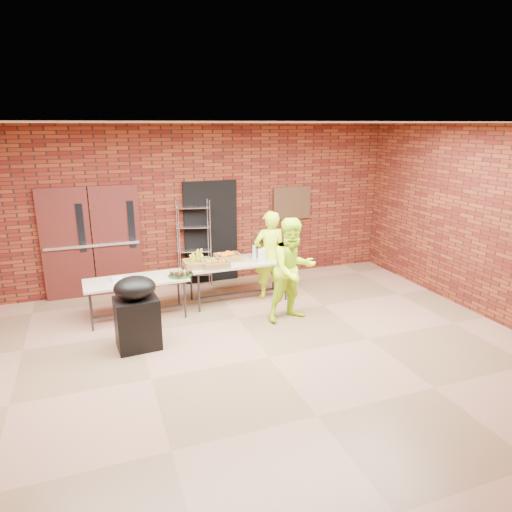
{
  "coord_description": "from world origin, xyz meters",
  "views": [
    {
      "loc": [
        -2.2,
        -5.38,
        3.19
      ],
      "look_at": [
        0.32,
        1.4,
        1.08
      ],
      "focal_mm": 32.0,
      "sensor_mm": 36.0,
      "label": 1
    }
  ],
  "objects": [
    {
      "name": "volunteer_man",
      "position": [
        0.86,
        1.11,
        0.87
      ],
      "size": [
        0.93,
        0.77,
        1.74
      ],
      "primitive_type": "imported",
      "rotation": [
        0.0,
        0.0,
        0.14
      ],
      "color": "#C0FB1B",
      "rests_on": "room"
    },
    {
      "name": "basket_oranges",
      "position": [
        0.11,
        2.35,
        0.83
      ],
      "size": [
        0.47,
        0.36,
        0.15
      ],
      "color": "olive",
      "rests_on": "table_right"
    },
    {
      "name": "dark_doorway",
      "position": [
        0.1,
        3.46,
        1.05
      ],
      "size": [
        1.1,
        0.06,
        2.1
      ],
      "primitive_type": "cube",
      "color": "black",
      "rests_on": "room"
    },
    {
      "name": "basket_bananas",
      "position": [
        -0.49,
        2.14,
        0.83
      ],
      "size": [
        0.49,
        0.38,
        0.15
      ],
      "color": "olive",
      "rests_on": "table_right"
    },
    {
      "name": "coffee_dispenser",
      "position": [
        0.86,
        2.37,
        0.99
      ],
      "size": [
        0.35,
        0.31,
        0.45
      ],
      "primitive_type": "cube",
      "color": "#54301C",
      "rests_on": "table_right"
    },
    {
      "name": "covered_grill",
      "position": [
        -1.69,
        0.96,
        0.55
      ],
      "size": [
        0.64,
        0.54,
        1.1
      ],
      "rotation": [
        0.0,
        0.0,
        0.06
      ],
      "color": "black",
      "rests_on": "room"
    },
    {
      "name": "cup_stack_mid",
      "position": [
        0.7,
        2.04,
        0.89
      ],
      "size": [
        0.08,
        0.08,
        0.25
      ],
      "primitive_type": "cylinder",
      "color": "silver",
      "rests_on": "table_right"
    },
    {
      "name": "bronze_plaque",
      "position": [
        1.9,
        3.45,
        1.55
      ],
      "size": [
        0.85,
        0.04,
        0.7
      ],
      "primitive_type": "cube",
      "color": "#442D1B",
      "rests_on": "room"
    },
    {
      "name": "basket_apples",
      "position": [
        -0.21,
        2.04,
        0.83
      ],
      "size": [
        0.46,
        0.36,
        0.14
      ],
      "color": "olive",
      "rests_on": "table_right"
    },
    {
      "name": "cup_stack_back",
      "position": [
        0.63,
        2.31,
        0.89
      ],
      "size": [
        0.08,
        0.08,
        0.25
      ],
      "primitive_type": "cylinder",
      "color": "silver",
      "rests_on": "table_right"
    },
    {
      "name": "table_left",
      "position": [
        -1.57,
        2.06,
        0.63
      ],
      "size": [
        1.71,
        0.76,
        0.69
      ],
      "rotation": [
        0.0,
        0.0,
        0.03
      ],
      "color": "#BAAF8E",
      "rests_on": "room"
    },
    {
      "name": "muffin_tray",
      "position": [
        -0.85,
        1.97,
        0.74
      ],
      "size": [
        0.4,
        0.4,
        0.1
      ],
      "color": "#164D14",
      "rests_on": "table_left"
    },
    {
      "name": "cup_stack_front",
      "position": [
        0.64,
        2.07,
        0.88
      ],
      "size": [
        0.08,
        0.08,
        0.23
      ],
      "primitive_type": "cylinder",
      "color": "silver",
      "rests_on": "table_right"
    },
    {
      "name": "wire_rack",
      "position": [
        -0.29,
        3.32,
        0.88
      ],
      "size": [
        0.68,
        0.36,
        1.76
      ],
      "primitive_type": null,
      "rotation": [
        0.0,
        0.0,
        -0.23
      ],
      "color": "silver",
      "rests_on": "room"
    },
    {
      "name": "table_right",
      "position": [
        0.28,
        2.24,
        0.7
      ],
      "size": [
        1.87,
        0.79,
        0.77
      ],
      "rotation": [
        0.0,
        0.0,
        0.01
      ],
      "color": "#BAAF8E",
      "rests_on": "room"
    },
    {
      "name": "double_doors",
      "position": [
        -2.2,
        3.44,
        1.05
      ],
      "size": [
        1.78,
        0.12,
        2.1
      ],
      "color": "#471614",
      "rests_on": "room"
    },
    {
      "name": "room",
      "position": [
        0.0,
        0.0,
        1.6
      ],
      "size": [
        8.08,
        7.08,
        3.28
      ],
      "color": "#7D6243",
      "rests_on": "ground"
    },
    {
      "name": "volunteer_woman",
      "position": [
        0.88,
        2.17,
        0.84
      ],
      "size": [
        0.62,
        0.42,
        1.67
      ],
      "primitive_type": "imported",
      "rotation": [
        0.0,
        0.0,
        3.11
      ],
      "color": "#C0FB1B",
      "rests_on": "room"
    },
    {
      "name": "napkin_box",
      "position": [
        -1.86,
        2.1,
        0.72
      ],
      "size": [
        0.18,
        0.12,
        0.06
      ],
      "primitive_type": "cube",
      "color": "silver",
      "rests_on": "table_left"
    }
  ]
}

